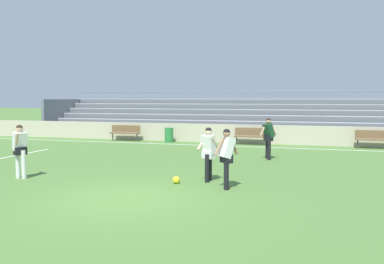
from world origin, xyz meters
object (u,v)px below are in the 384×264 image
object	(u,v)px
bleacher_stand	(244,117)
bench_near_bin	(375,138)
player_white_on_ball	(208,150)
soccer_ball	(176,180)
player_white_wide_left	(226,153)
trash_bin	(169,135)
bench_far_left	(251,135)
player_dark_overlapping	(268,135)
player_white_pressing_high	(20,147)
bench_near_wall_gap	(125,131)

from	to	relation	value
bleacher_stand	bench_near_bin	distance (m)	8.29
player_white_on_ball	soccer_ball	distance (m)	1.31
player_white_wide_left	player_white_on_ball	world-z (taller)	player_white_wide_left
trash_bin	player_white_wide_left	bearing A→B (deg)	-63.06
bench_far_left	bleacher_stand	bearing A→B (deg)	103.46
player_dark_overlapping	player_white_pressing_high	bearing A→B (deg)	-139.35
bench_near_bin	player_white_wide_left	bearing A→B (deg)	-117.00
player_white_pressing_high	bleacher_stand	bearing A→B (deg)	72.83
trash_bin	bench_far_left	bearing A→B (deg)	0.93
bench_near_bin	player_white_on_ball	world-z (taller)	player_white_on_ball
bleacher_stand	bench_near_wall_gap	distance (m)	7.69
bench_near_wall_gap	player_white_on_ball	world-z (taller)	player_white_on_ball
bench_far_left	player_white_pressing_high	world-z (taller)	player_white_pressing_high
bench_near_bin	player_dark_overlapping	world-z (taller)	player_dark_overlapping
trash_bin	player_white_on_ball	size ratio (longest dim) A/B	0.51
player_white_on_ball	player_white_pressing_high	xyz separation A→B (m)	(-5.69, -1.18, 0.04)
player_white_wide_left	player_white_pressing_high	size ratio (longest dim) A/B	0.99
bench_far_left	player_dark_overlapping	size ratio (longest dim) A/B	1.07
bleacher_stand	bench_near_bin	bearing A→B (deg)	-30.86
bench_far_left	player_white_wide_left	xyz separation A→B (m)	(0.69, -10.57, 0.44)
player_white_pressing_high	player_white_on_ball	bearing A→B (deg)	11.75
player_dark_overlapping	soccer_ball	bearing A→B (deg)	-111.77
player_dark_overlapping	soccer_ball	xyz separation A→B (m)	(-2.16, -5.41, -0.90)
bench_near_wall_gap	bench_far_left	xyz separation A→B (m)	(7.39, 0.00, 0.00)
bench_near_bin	bench_near_wall_gap	bearing A→B (deg)	180.00
trash_bin	player_dark_overlapping	xyz separation A→B (m)	(5.96, -4.83, 0.59)
bench_near_wall_gap	bench_near_bin	world-z (taller)	same
bleacher_stand	bench_near_wall_gap	world-z (taller)	bleacher_stand
bleacher_stand	bench_far_left	world-z (taller)	bleacher_stand
player_white_wide_left	player_white_on_ball	bearing A→B (deg)	130.73
bleacher_stand	bench_far_left	bearing A→B (deg)	-76.54
bench_far_left	trash_bin	xyz separation A→B (m)	(-4.64, -0.08, -0.13)
trash_bin	player_white_pressing_high	size ratio (longest dim) A/B	0.49
player_white_wide_left	soccer_ball	bearing A→B (deg)	170.85
bench_near_bin	player_white_pressing_high	distance (m)	16.08
bench_near_bin	trash_bin	size ratio (longest dim) A/B	2.18
player_white_pressing_high	player_dark_overlapping	size ratio (longest dim) A/B	0.99
bleacher_stand	bench_far_left	distance (m)	4.42
bench_near_wall_gap	player_white_wide_left	size ratio (longest dim) A/B	1.09
player_white_wide_left	bench_far_left	bearing A→B (deg)	93.73
bleacher_stand	bench_near_bin	world-z (taller)	bleacher_stand
bench_near_bin	player_white_wide_left	distance (m)	11.87
player_white_on_ball	player_dark_overlapping	bearing A→B (deg)	74.63
player_white_pressing_high	soccer_ball	size ratio (longest dim) A/B	7.60
bench_near_wall_gap	player_dark_overlapping	bearing A→B (deg)	-29.40
bleacher_stand	soccer_ball	bearing A→B (deg)	-89.31
trash_bin	player_white_pressing_high	bearing A→B (deg)	-95.56
bench_near_wall_gap	bench_near_bin	xyz separation A→B (m)	(13.46, 0.00, 0.00)
bench_near_bin	player_white_wide_left	world-z (taller)	player_white_wide_left
player_white_wide_left	player_dark_overlapping	xyz separation A→B (m)	(0.63, 5.66, 0.02)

